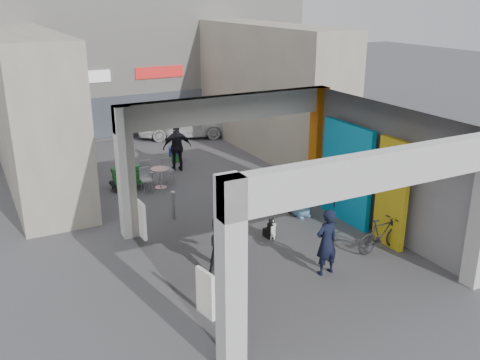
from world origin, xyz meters
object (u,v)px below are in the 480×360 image
produce_stand (127,181)px  man_crates (177,147)px  cafe_set (155,178)px  man_back_turned (227,238)px  man_elderly (303,192)px  white_van (183,122)px  bicycle_front (322,198)px  bicycle_rear (382,235)px  border_collie (271,230)px  man_with_dog (327,242)px

produce_stand → man_crates: bearing=12.1°
cafe_set → man_back_turned: bearing=-94.9°
man_elderly → white_van: man_elderly is taller
bicycle_front → bicycle_rear: (0.00, -2.50, -0.11)m
cafe_set → border_collie: size_ratio=2.24×
man_crates → border_collie: bearing=101.4°
border_collie → cafe_set: bearing=100.2°
man_back_turned → bicycle_front: size_ratio=0.91×
man_crates → bicycle_rear: size_ratio=1.19×
cafe_set → man_with_dog: man_with_dog is taller
produce_stand → man_back_turned: (0.34, -6.70, 0.67)m
produce_stand → white_van: white_van is taller
border_collie → white_van: (1.90, 10.83, 0.44)m
bicycle_front → cafe_set: bearing=57.2°
produce_stand → border_collie: bearing=-80.9°
produce_stand → man_with_dog: (2.41, -7.62, 0.50)m
man_elderly → white_van: 10.03m
man_back_turned → man_elderly: bearing=29.2°
man_back_turned → man_elderly: 4.05m
bicycle_rear → man_elderly: bearing=9.1°
bicycle_rear → cafe_set: bearing=23.8°
man_crates → bicycle_rear: (2.14, -8.38, -0.43)m
bicycle_rear → man_crates: bearing=12.6°
border_collie → man_back_turned: bearing=-150.6°
bicycle_rear → white_van: 12.74m
man_with_dog → white_van: (1.74, 13.02, -0.11)m
produce_stand → border_collie: produce_stand is taller
man_crates → bicycle_front: (2.14, -5.88, -0.32)m
cafe_set → man_with_dog: (1.51, -7.45, 0.50)m
produce_stand → man_elderly: bearing=-64.0°
man_back_turned → bicycle_front: 4.42m
man_with_dog → man_crates: man_crates is taller
produce_stand → bicycle_rear: bearing=-73.0°
man_with_dog → man_elderly: bearing=-118.7°
cafe_set → man_with_dog: 7.62m
border_collie → man_back_turned: man_back_turned is taller
man_back_turned → man_elderly: (3.47, 2.08, -0.18)m
man_back_turned → man_elderly: man_back_turned is taller
man_with_dog → bicycle_front: bearing=-128.2°
border_collie → white_van: bearing=75.8°
border_collie → man_crates: bearing=86.3°
man_elderly → white_van: size_ratio=0.39×
white_van → man_back_turned: bearing=-178.9°
produce_stand → man_with_dog: bearing=-85.9°
cafe_set → man_with_dog: bearing=-78.5°
man_elderly → man_with_dog: bearing=-122.2°
border_collie → bicycle_front: bicycle_front is taller
cafe_set → produce_stand: cafe_set is taller
produce_stand → man_crates: size_ratio=0.62×
man_elderly → bicycle_rear: bearing=-86.5°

